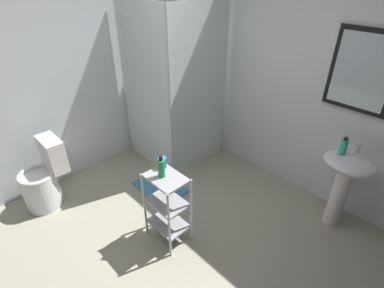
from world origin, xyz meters
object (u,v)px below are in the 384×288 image
body_wash_bottle_green (161,168)px  hand_soap_bottle (343,147)px  shower_stall (175,126)px  storage_cart (167,203)px  toilet (44,180)px  pedestal_sink (345,178)px  bath_mat (160,187)px  rinse_cup (162,163)px

body_wash_bottle_green → hand_soap_bottle: bearing=54.7°
shower_stall → hand_soap_bottle: shower_stall is taller
shower_stall → storage_cart: bearing=-43.6°
toilet → hand_soap_bottle: 3.03m
pedestal_sink → bath_mat: bearing=-150.4°
pedestal_sink → bath_mat: (-1.65, -0.94, -0.57)m
shower_stall → pedestal_sink: shower_stall is taller
body_wash_bottle_green → pedestal_sink: bearing=52.2°
shower_stall → toilet: (-0.26, -1.64, -0.15)m
toilet → rinse_cup: rinse_cup is taller
hand_soap_bottle → rinse_cup: bearing=-129.8°
shower_stall → pedestal_sink: size_ratio=2.47×
body_wash_bottle_green → shower_stall: bearing=135.0°
shower_stall → toilet: shower_stall is taller
body_wash_bottle_green → rinse_cup: (-0.10, 0.09, -0.04)m
hand_soap_bottle → rinse_cup: hand_soap_bottle is taller
body_wash_bottle_green → rinse_cup: size_ratio=2.05×
shower_stall → toilet: size_ratio=2.63×
shower_stall → pedestal_sink: 2.09m
storage_cart → bath_mat: 0.87m
toilet → storage_cart: (1.30, 0.64, 0.12)m
pedestal_sink → toilet: size_ratio=1.07×
hand_soap_bottle → body_wash_bottle_green: size_ratio=0.82×
pedestal_sink → body_wash_bottle_green: 1.73m
pedestal_sink → hand_soap_bottle: hand_soap_bottle is taller
shower_stall → pedestal_sink: (2.06, 0.34, 0.12)m
shower_stall → pedestal_sink: bearing=9.3°
toilet → bath_mat: 1.27m
body_wash_bottle_green → bath_mat: size_ratio=0.35×
pedestal_sink → rinse_cup: size_ratio=7.91×
body_wash_bottle_green → rinse_cup: bearing=138.1°
bath_mat → shower_stall: bearing=123.7°
hand_soap_bottle → bath_mat: bearing=-149.0°
pedestal_sink → body_wash_bottle_green: size_ratio=3.87×
pedestal_sink → rinse_cup: (-1.14, -1.26, 0.21)m
hand_soap_bottle → pedestal_sink: bearing=2.6°
pedestal_sink → bath_mat: 1.99m
toilet → body_wash_bottle_green: (1.27, 0.63, 0.52)m
rinse_cup → hand_soap_bottle: bearing=50.2°
shower_stall → hand_soap_bottle: (1.97, 0.33, 0.42)m
rinse_cup → bath_mat: 0.99m
toilet → rinse_cup: (1.17, 0.72, 0.48)m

